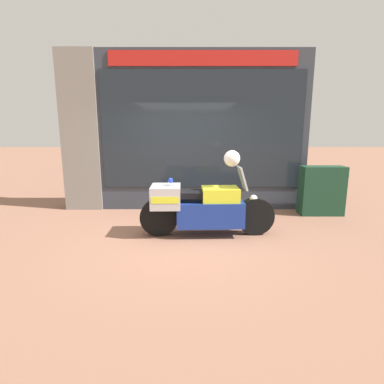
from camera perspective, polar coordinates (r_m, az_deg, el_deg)
The scene contains 6 objects.
ground_plane at distance 5.45m, azimuth -1.80°, elevation -8.17°, with size 60.00×60.00×0.00m, color #8E604C.
shop_building at distance 7.15m, azimuth -4.60°, elevation 11.32°, with size 5.67×0.55×3.61m.
window_display at distance 7.29m, azimuth 1.46°, elevation 0.67°, with size 4.35×0.30×1.93m.
paramedic_motorcycle at distance 5.30m, azimuth 1.57°, elevation -2.81°, with size 2.39×0.64×1.23m.
utility_cabinet at distance 7.23m, azimuth 23.35°, elevation 0.26°, with size 0.93×0.40×1.08m, color #193D28.
white_helmet at distance 5.21m, azimuth 7.54°, elevation 6.35°, with size 0.28×0.28×0.28m, color white.
Camera 1 is at (0.16, -5.13, 1.84)m, focal length 28.00 mm.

